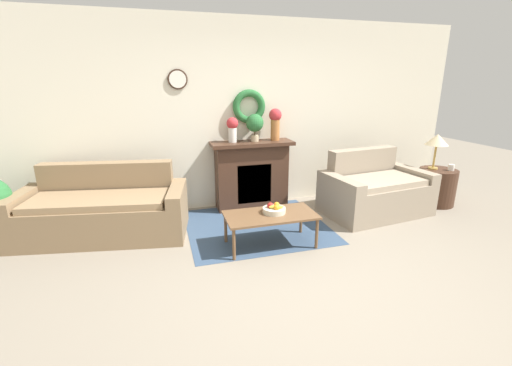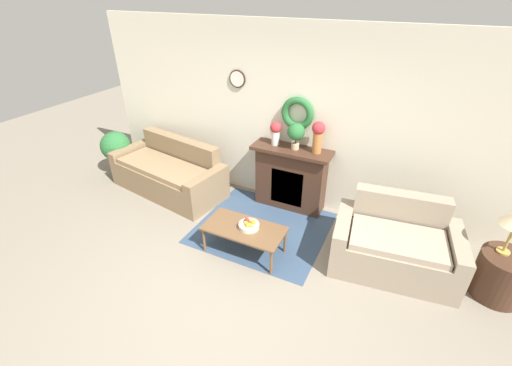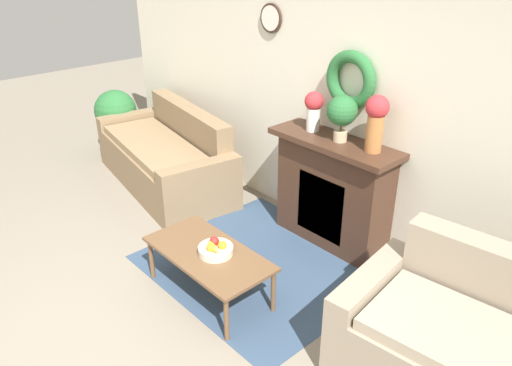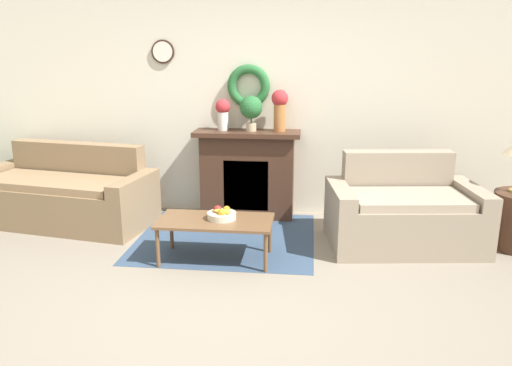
{
  "view_description": "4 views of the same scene",
  "coord_description": "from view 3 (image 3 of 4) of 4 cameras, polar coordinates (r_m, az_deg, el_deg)",
  "views": [
    {
      "loc": [
        -1.3,
        -2.52,
        1.85
      ],
      "look_at": [
        -0.2,
        1.27,
        0.66
      ],
      "focal_mm": 24.0,
      "sensor_mm": 36.0,
      "label": 1
    },
    {
      "loc": [
        1.53,
        -2.14,
        3.08
      ],
      "look_at": [
        -0.16,
        1.32,
        0.83
      ],
      "focal_mm": 24.0,
      "sensor_mm": 36.0,
      "label": 2
    },
    {
      "loc": [
        2.43,
        -0.94,
        2.54
      ],
      "look_at": [
        -0.21,
        1.48,
        0.75
      ],
      "focal_mm": 35.0,
      "sensor_mm": 36.0,
      "label": 3
    },
    {
      "loc": [
        0.7,
        -3.31,
        1.88
      ],
      "look_at": [
        0.22,
        1.11,
        0.69
      ],
      "focal_mm": 35.0,
      "sensor_mm": 36.0,
      "label": 4
    }
  ],
  "objects": [
    {
      "name": "ground_plane",
      "position": [
        3.64,
        -15.95,
        -19.06
      ],
      "size": [
        16.0,
        16.0,
        0.0
      ],
      "primitive_type": "plane",
      "color": "gray"
    },
    {
      "name": "coffee_table",
      "position": [
        3.85,
        -5.45,
        -8.3
      ],
      "size": [
        1.04,
        0.53,
        0.39
      ],
      "color": "brown",
      "rests_on": "ground_plane"
    },
    {
      "name": "loveseat_right",
      "position": [
        3.39,
        22.9,
        -17.07
      ],
      "size": [
        1.54,
        1.05,
        0.88
      ],
      "rotation": [
        0.0,
        0.0,
        0.12
      ],
      "color": "gray",
      "rests_on": "ground_plane"
    },
    {
      "name": "vase_on_mantel_left",
      "position": [
        4.36,
        6.61,
        8.49
      ],
      "size": [
        0.17,
        0.17,
        0.35
      ],
      "color": "silver",
      "rests_on": "fireplace"
    },
    {
      "name": "potted_plant_floor_by_couch",
      "position": [
        6.61,
        -15.72,
        7.67
      ],
      "size": [
        0.52,
        0.52,
        0.82
      ],
      "color": "tan",
      "rests_on": "ground_plane"
    },
    {
      "name": "vase_on_mantel_right",
      "position": [
        3.98,
        13.56,
        7.11
      ],
      "size": [
        0.18,
        0.18,
        0.46
      ],
      "color": "#AD6B38",
      "rests_on": "fireplace"
    },
    {
      "name": "couch_left",
      "position": [
        5.66,
        -10.16,
        2.83
      ],
      "size": [
        2.08,
        1.17,
        0.85
      ],
      "rotation": [
        0.0,
        0.0,
        -0.17
      ],
      "color": "#846B4C",
      "rests_on": "ground_plane"
    },
    {
      "name": "potted_plant_on_mantel",
      "position": [
        4.14,
        9.81,
        7.98
      ],
      "size": [
        0.25,
        0.25,
        0.39
      ],
      "color": "tan",
      "rests_on": "fireplace"
    },
    {
      "name": "fruit_bowl",
      "position": [
        3.78,
        -4.65,
        -7.52
      ],
      "size": [
        0.26,
        0.26,
        0.12
      ],
      "color": "beige",
      "rests_on": "coffee_table"
    },
    {
      "name": "wall_back",
      "position": [
        4.31,
        11.28,
        9.97
      ],
      "size": [
        6.8,
        0.17,
        2.7
      ],
      "color": "beige",
      "rests_on": "ground_plane"
    },
    {
      "name": "floor_rug",
      "position": [
        4.34,
        0.72,
        -9.27
      ],
      "size": [
        1.8,
        1.63,
        0.01
      ],
      "color": "#334760",
      "rests_on": "ground_plane"
    },
    {
      "name": "fireplace",
      "position": [
        4.46,
        8.78,
        -0.97
      ],
      "size": [
        1.19,
        0.41,
        1.0
      ],
      "color": "#42281C",
      "rests_on": "ground_plane"
    }
  ]
}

